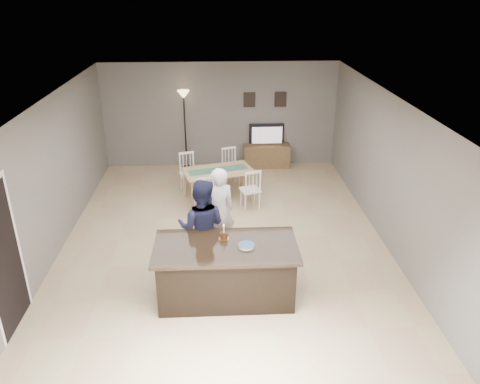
{
  "coord_description": "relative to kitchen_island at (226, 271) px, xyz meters",
  "views": [
    {
      "loc": [
        -0.09,
        -7.82,
        4.47
      ],
      "look_at": [
        0.29,
        -0.3,
        1.1
      ],
      "focal_mm": 35.0,
      "sensor_mm": 36.0,
      "label": 1
    }
  ],
  "objects": [
    {
      "name": "dining_table",
      "position": [
        -0.09,
        3.59,
        0.13
      ],
      "size": [
        1.84,
        2.02,
        0.91
      ],
      "rotation": [
        0.0,
        0.0,
        0.28
      ],
      "color": "#9D8255",
      "rests_on": "floor"
    },
    {
      "name": "doorway",
      "position": [
        -2.99,
        -0.5,
        0.8
      ],
      "size": [
        0.0,
        2.1,
        2.65
      ],
      "color": "black",
      "rests_on": "floor"
    },
    {
      "name": "television",
      "position": [
        1.2,
        5.64,
        0.41
      ],
      "size": [
        0.91,
        0.12,
        0.53
      ],
      "primitive_type": "imported",
      "rotation": [
        0.0,
        0.0,
        3.14
      ],
      "color": "black",
      "rests_on": "tv_console"
    },
    {
      "name": "tv_screen_glow",
      "position": [
        1.2,
        5.56,
        0.42
      ],
      "size": [
        0.78,
        0.0,
        0.78
      ],
      "primitive_type": "plane",
      "rotation": [
        1.57,
        0.0,
        3.14
      ],
      "color": "orange",
      "rests_on": "tv_console"
    },
    {
      "name": "kitchen_island",
      "position": [
        0.0,
        0.0,
        0.0
      ],
      "size": [
        2.15,
        1.1,
        0.9
      ],
      "color": "black",
      "rests_on": "floor"
    },
    {
      "name": "woman",
      "position": [
        -0.09,
        1.35,
        0.35
      ],
      "size": [
        0.67,
        0.54,
        1.61
      ],
      "primitive_type": "imported",
      "rotation": [
        0.0,
        0.0,
        3.43
      ],
      "color": "silver",
      "rests_on": "floor"
    },
    {
      "name": "tv_console",
      "position": [
        1.2,
        5.57,
        -0.15
      ],
      "size": [
        1.2,
        0.4,
        0.6
      ],
      "primitive_type": "cube",
      "color": "brown",
      "rests_on": "floor"
    },
    {
      "name": "man",
      "position": [
        -0.37,
        0.72,
        0.38
      ],
      "size": [
        0.9,
        0.75,
        1.66
      ],
      "primitive_type": "imported",
      "rotation": [
        0.0,
        0.0,
        2.98
      ],
      "color": "#191B37",
      "rests_on": "floor"
    },
    {
      "name": "floor_lamp",
      "position": [
        -0.9,
        5.55,
        1.14
      ],
      "size": [
        0.31,
        0.31,
        2.05
      ],
      "color": "black",
      "rests_on": "floor"
    },
    {
      "name": "birthday_cake",
      "position": [
        -0.02,
        0.21,
        0.5
      ],
      "size": [
        0.16,
        0.16,
        0.24
      ],
      "color": "#EDBE45",
      "rests_on": "kitchen_island"
    },
    {
      "name": "floor",
      "position": [
        0.0,
        1.8,
        -0.45
      ],
      "size": [
        8.0,
        8.0,
        0.0
      ],
      "primitive_type": "plane",
      "color": "tan",
      "rests_on": "ground"
    },
    {
      "name": "room_shell",
      "position": [
        0.0,
        1.8,
        1.22
      ],
      "size": [
        8.0,
        8.0,
        8.0
      ],
      "color": "slate",
      "rests_on": "floor"
    },
    {
      "name": "plate_stack",
      "position": [
        0.31,
        -0.05,
        0.47
      ],
      "size": [
        0.25,
        0.25,
        0.04
      ],
      "color": "white",
      "rests_on": "kitchen_island"
    },
    {
      "name": "picture_frames",
      "position": [
        1.15,
        5.78,
        1.3
      ],
      "size": [
        1.1,
        0.02,
        0.38
      ],
      "color": "black",
      "rests_on": "room_shell"
    }
  ]
}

